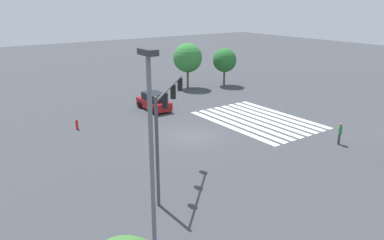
{
  "coord_description": "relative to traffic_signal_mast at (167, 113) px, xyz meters",
  "views": [
    {
      "loc": [
        -23.01,
        16.43,
        10.45
      ],
      "look_at": [
        0.0,
        0.0,
        1.37
      ],
      "focal_mm": 35.0,
      "sensor_mm": 36.0,
      "label": 1
    }
  ],
  "objects": [
    {
      "name": "ground_plane",
      "position": [
        6.0,
        -6.0,
        -4.47
      ],
      "size": [
        148.89,
        148.89,
        0.0
      ],
      "primitive_type": "plane",
      "color": "#3D3F44"
    },
    {
      "name": "crosswalk_markings",
      "position": [
        6.0,
        -13.36,
        -4.46
      ],
      "size": [
        10.92,
        7.25,
        0.01
      ],
      "rotation": [
        0.0,
        0.0,
        1.57
      ],
      "color": "silver",
      "rests_on": "ground_plane"
    },
    {
      "name": "street_light_pole_b",
      "position": [
        -6.58,
        4.69,
        0.85
      ],
      "size": [
        0.8,
        0.36,
        9.0
      ],
      "color": "slate",
      "rests_on": "ground_plane"
    },
    {
      "name": "traffic_signal_mast",
      "position": [
        0.0,
        0.0,
        0.0
      ],
      "size": [
        4.67,
        4.67,
        5.99
      ],
      "rotation": [
        0.0,
        0.0,
        -0.79
      ],
      "color": "#47474C",
      "rests_on": "ground_plane"
    },
    {
      "name": "car_2",
      "position": [
        14.45,
        -7.37,
        -3.65
      ],
      "size": [
        4.17,
        2.17,
        1.74
      ],
      "rotation": [
        0.0,
        0.0,
        -0.02
      ],
      "color": "maroon",
      "rests_on": "ground_plane"
    },
    {
      "name": "fire_hydrant",
      "position": [
        13.03,
        0.95,
        -4.04
      ],
      "size": [
        0.22,
        0.22,
        0.86
      ],
      "color": "red",
      "rests_on": "ground_plane"
    },
    {
      "name": "tree_corner_a",
      "position": [
        20.41,
        -15.63,
        -0.71
      ],
      "size": [
        3.54,
        3.54,
        5.53
      ],
      "color": "brown",
      "rests_on": "ground_plane"
    },
    {
      "name": "pedestrian",
      "position": [
        -1.91,
        -14.04,
        -3.53
      ],
      "size": [
        0.41,
        0.41,
        1.67
      ],
      "rotation": [
        0.0,
        0.0,
        0.79
      ],
      "color": "#38383D",
      "rests_on": "ground_plane"
    },
    {
      "name": "tree_corner_c",
      "position": [
        18.96,
        -20.31,
        -1.24
      ],
      "size": [
        3.0,
        3.0,
        4.73
      ],
      "color": "brown",
      "rests_on": "ground_plane"
    }
  ]
}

